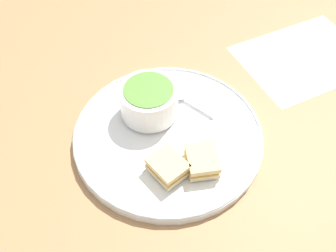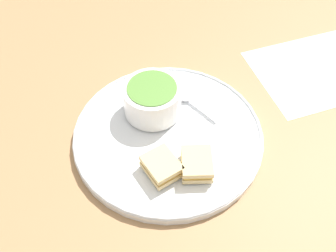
{
  "view_description": "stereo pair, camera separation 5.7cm",
  "coord_description": "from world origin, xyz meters",
  "px_view_note": "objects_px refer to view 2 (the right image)",
  "views": [
    {
      "loc": [
        -0.47,
        0.05,
        0.62
      ],
      "look_at": [
        0.0,
        0.0,
        0.04
      ],
      "focal_mm": 42.0,
      "sensor_mm": 36.0,
      "label": 1
    },
    {
      "loc": [
        -0.47,
        -0.01,
        0.62
      ],
      "look_at": [
        0.0,
        0.0,
        0.04
      ],
      "focal_mm": 42.0,
      "sensor_mm": 36.0,
      "label": 2
    }
  ],
  "objects_px": {
    "soup_bowl": "(152,99)",
    "sandwich_half_far": "(197,164)",
    "spoon": "(186,98)",
    "sandwich_half_near": "(162,166)"
  },
  "relations": [
    {
      "from": "soup_bowl",
      "to": "spoon",
      "type": "height_order",
      "value": "soup_bowl"
    },
    {
      "from": "spoon",
      "to": "sandwich_half_far",
      "type": "height_order",
      "value": "sandwich_half_far"
    },
    {
      "from": "soup_bowl",
      "to": "sandwich_half_far",
      "type": "xyz_separation_m",
      "value": [
        -0.14,
        -0.08,
        -0.02
      ]
    },
    {
      "from": "spoon",
      "to": "sandwich_half_far",
      "type": "distance_m",
      "value": 0.17
    },
    {
      "from": "spoon",
      "to": "sandwich_half_far",
      "type": "relative_size",
      "value": 1.31
    },
    {
      "from": "sandwich_half_near",
      "to": "sandwich_half_far",
      "type": "xyz_separation_m",
      "value": [
        0.01,
        -0.06,
        0.0
      ]
    },
    {
      "from": "spoon",
      "to": "sandwich_half_far",
      "type": "bearing_deg",
      "value": 141.05
    },
    {
      "from": "soup_bowl",
      "to": "sandwich_half_far",
      "type": "distance_m",
      "value": 0.16
    },
    {
      "from": "spoon",
      "to": "sandwich_half_near",
      "type": "height_order",
      "value": "sandwich_half_near"
    },
    {
      "from": "soup_bowl",
      "to": "sandwich_half_near",
      "type": "xyz_separation_m",
      "value": [
        -0.15,
        -0.02,
        -0.02
      ]
    }
  ]
}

